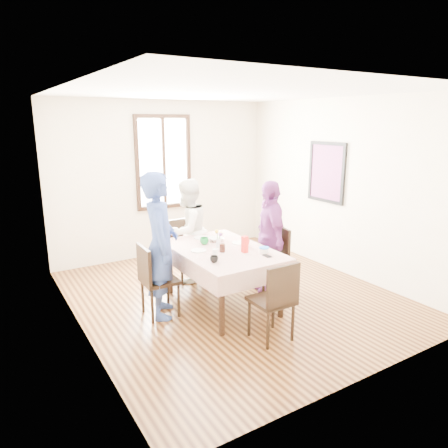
{
  "coord_description": "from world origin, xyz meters",
  "views": [
    {
      "loc": [
        -2.88,
        -4.47,
        2.35
      ],
      "look_at": [
        -0.26,
        -0.21,
        1.1
      ],
      "focal_mm": 33.13,
      "sensor_mm": 36.0,
      "label": 1
    }
  ],
  "objects_px": {
    "chair_right": "(269,260)",
    "person_far": "(186,231)",
    "chair_near": "(271,300)",
    "person_left": "(160,246)",
    "dining_table": "(222,277)",
    "chair_far": "(186,251)",
    "person_right": "(269,237)",
    "chair_left": "(160,280)"
  },
  "relations": [
    {
      "from": "chair_far",
      "to": "person_right",
      "type": "bearing_deg",
      "value": 126.38
    },
    {
      "from": "chair_near",
      "to": "person_far",
      "type": "distance_m",
      "value": 2.08
    },
    {
      "from": "person_right",
      "to": "person_left",
      "type": "bearing_deg",
      "value": -72.44
    },
    {
      "from": "chair_far",
      "to": "person_far",
      "type": "bearing_deg",
      "value": 87.89
    },
    {
      "from": "chair_right",
      "to": "chair_far",
      "type": "xyz_separation_m",
      "value": [
        -0.81,
        0.99,
        0.0
      ]
    },
    {
      "from": "person_far",
      "to": "person_right",
      "type": "xyz_separation_m",
      "value": [
        0.79,
        -0.97,
        0.02
      ]
    },
    {
      "from": "chair_near",
      "to": "person_far",
      "type": "relative_size",
      "value": 0.59
    },
    {
      "from": "chair_near",
      "to": "person_left",
      "type": "bearing_deg",
      "value": 123.47
    },
    {
      "from": "person_left",
      "to": "person_far",
      "type": "height_order",
      "value": "person_left"
    },
    {
      "from": "dining_table",
      "to": "person_left",
      "type": "relative_size",
      "value": 0.84
    },
    {
      "from": "chair_far",
      "to": "chair_left",
      "type": "bearing_deg",
      "value": 45.81
    },
    {
      "from": "chair_left",
      "to": "person_right",
      "type": "distance_m",
      "value": 1.63
    },
    {
      "from": "person_left",
      "to": "person_far",
      "type": "bearing_deg",
      "value": -18.8
    },
    {
      "from": "dining_table",
      "to": "person_left",
      "type": "xyz_separation_m",
      "value": [
        -0.79,
        0.14,
        0.52
      ]
    },
    {
      "from": "dining_table",
      "to": "person_left",
      "type": "bearing_deg",
      "value": 169.82
    },
    {
      "from": "dining_table",
      "to": "chair_far",
      "type": "xyz_separation_m",
      "value": [
        0.0,
        1.04,
        0.08
      ]
    },
    {
      "from": "chair_near",
      "to": "person_far",
      "type": "xyz_separation_m",
      "value": [
        0.0,
        2.05,
        0.32
      ]
    },
    {
      "from": "chair_right",
      "to": "person_left",
      "type": "relative_size",
      "value": 0.51
    },
    {
      "from": "person_far",
      "to": "person_right",
      "type": "height_order",
      "value": "person_right"
    },
    {
      "from": "chair_near",
      "to": "person_left",
      "type": "height_order",
      "value": "person_left"
    },
    {
      "from": "chair_right",
      "to": "person_right",
      "type": "distance_m",
      "value": 0.34
    },
    {
      "from": "chair_near",
      "to": "chair_far",
      "type": "bearing_deg",
      "value": 89.73
    },
    {
      "from": "dining_table",
      "to": "chair_right",
      "type": "xyz_separation_m",
      "value": [
        0.81,
        0.05,
        0.08
      ]
    },
    {
      "from": "chair_far",
      "to": "person_far",
      "type": "distance_m",
      "value": 0.32
    },
    {
      "from": "chair_far",
      "to": "chair_near",
      "type": "height_order",
      "value": "same"
    },
    {
      "from": "chair_far",
      "to": "person_left",
      "type": "relative_size",
      "value": 0.51
    },
    {
      "from": "person_left",
      "to": "chair_left",
      "type": "bearing_deg",
      "value": 113.12
    },
    {
      "from": "chair_left",
      "to": "person_right",
      "type": "relative_size",
      "value": 0.58
    },
    {
      "from": "person_left",
      "to": "person_far",
      "type": "xyz_separation_m",
      "value": [
        0.79,
        0.88,
        -0.12
      ]
    },
    {
      "from": "dining_table",
      "to": "chair_left",
      "type": "xyz_separation_m",
      "value": [
        -0.81,
        0.14,
        0.08
      ]
    },
    {
      "from": "person_right",
      "to": "chair_far",
      "type": "bearing_deg",
      "value": -120.52
    },
    {
      "from": "person_far",
      "to": "chair_right",
      "type": "bearing_deg",
      "value": 106.34
    },
    {
      "from": "chair_right",
      "to": "chair_near",
      "type": "height_order",
      "value": "same"
    },
    {
      "from": "chair_far",
      "to": "chair_near",
      "type": "xyz_separation_m",
      "value": [
        0.0,
        -2.07,
        0.0
      ]
    },
    {
      "from": "dining_table",
      "to": "chair_far",
      "type": "height_order",
      "value": "chair_far"
    },
    {
      "from": "chair_left",
      "to": "person_left",
      "type": "distance_m",
      "value": 0.44
    },
    {
      "from": "chair_far",
      "to": "person_left",
      "type": "distance_m",
      "value": 1.27
    },
    {
      "from": "chair_far",
      "to": "chair_near",
      "type": "distance_m",
      "value": 2.07
    },
    {
      "from": "chair_left",
      "to": "chair_far",
      "type": "height_order",
      "value": "same"
    },
    {
      "from": "dining_table",
      "to": "chair_right",
      "type": "bearing_deg",
      "value": 3.34
    },
    {
      "from": "person_right",
      "to": "person_far",
      "type": "bearing_deg",
      "value": -119.98
    },
    {
      "from": "chair_right",
      "to": "person_far",
      "type": "bearing_deg",
      "value": 49.51
    }
  ]
}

